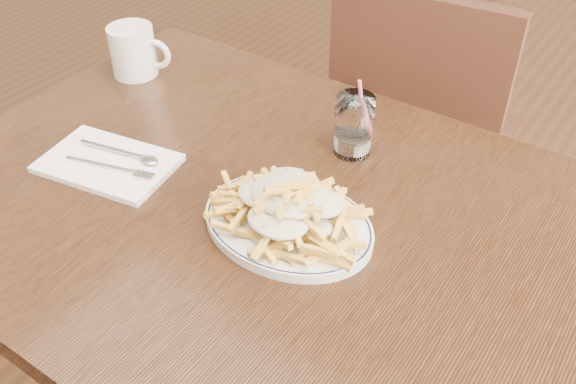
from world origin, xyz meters
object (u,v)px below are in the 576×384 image
Objects in this scene: fries_plate at (288,224)px; loaded_fries at (288,201)px; chair_far at (420,130)px; table at (284,250)px; coffee_mug at (134,51)px; water_glass at (354,129)px.

loaded_fries reaches higher than fries_plate.
fries_plate is at bearing -82.96° from chair_far.
coffee_mug is at bearing 159.15° from table.
table is 0.24m from water_glass.
fries_plate is at bearing -90.00° from loaded_fries.
water_glass is 0.51m from coffee_mug.
water_glass is (0.07, -0.49, 0.29)m from chair_far.
fries_plate reaches higher than table.
coffee_mug is (-0.53, 0.22, -0.00)m from loaded_fries.
table is 0.71m from chair_far.
fries_plate is (0.02, -0.03, 0.09)m from table.
coffee_mug is at bearing -178.84° from water_glass.
chair_far is 6.99× the size of coffee_mug.
water_glass is at bearing 95.41° from fries_plate.
coffee_mug is at bearing -131.35° from chair_far.
fries_plate is 2.35× the size of coffee_mug.
chair_far is (-0.06, 0.69, -0.17)m from table.
fries_plate is (0.09, -0.72, 0.26)m from chair_far.
coffee_mug reaches higher than table.
loaded_fries is (0.02, -0.03, 0.13)m from table.
loaded_fries is (0.09, -0.72, 0.30)m from chair_far.
fries_plate is 2.06× the size of water_glass.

